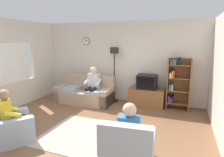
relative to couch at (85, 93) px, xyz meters
The scene contains 13 objects.
ground_plane 2.15m from the couch, 61.45° to the right, with size 12.00×12.00×0.00m, color brown.
back_wall_assembly 1.65m from the couch, 38.11° to the left, with size 6.20×0.17×2.70m.
couch is the anchor object (origin of this frame).
tv_stand 2.06m from the couch, 10.81° to the left, with size 1.10×0.56×0.58m.
tv 2.11m from the couch, 10.14° to the left, with size 0.60×0.49×0.44m.
bookshelf 3.00m from the couch, ahead, with size 0.68×0.36×1.59m.
floor_lamp 1.52m from the couch, 28.80° to the left, with size 0.28×0.28×1.85m.
armchair_near_window 2.86m from the couch, 95.25° to the right, with size 1.16×1.18×0.90m.
armchair_near_bookshelf 3.62m from the couch, 50.07° to the right, with size 0.88×0.95×0.90m.
area_rug 2.43m from the couch, 57.55° to the right, with size 2.20×1.70×0.01m, color #AD9E8E.
person_on_couch 0.53m from the couch, 17.70° to the right, with size 0.51×0.54×1.24m.
person_in_left_armchair 2.80m from the couch, 94.33° to the right, with size 0.62×0.64×1.12m.
person_in_right_armchair 3.55m from the couch, 49.25° to the right, with size 0.54×0.56×1.12m.
Camera 1 is at (2.06, -3.67, 2.08)m, focal length 30.77 mm.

